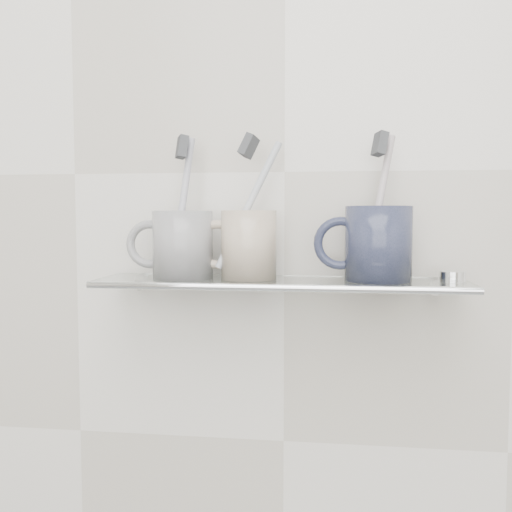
% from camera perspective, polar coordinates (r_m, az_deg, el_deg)
% --- Properties ---
extents(wall_back, '(2.50, 0.00, 2.50)m').
position_cam_1_polar(wall_back, '(0.83, 2.87, 8.40)').
color(wall_back, silver).
rests_on(wall_back, ground).
extents(shelf_glass, '(0.50, 0.12, 0.01)m').
position_cam_1_polar(shelf_glass, '(0.78, 2.46, -2.67)').
color(shelf_glass, silver).
rests_on(shelf_glass, wall_back).
extents(shelf_rail, '(0.50, 0.01, 0.01)m').
position_cam_1_polar(shelf_rail, '(0.72, 2.06, -3.19)').
color(shelf_rail, silver).
rests_on(shelf_rail, shelf_glass).
extents(bracket_left, '(0.02, 0.03, 0.02)m').
position_cam_1_polar(bracket_left, '(0.87, -11.25, -2.77)').
color(bracket_left, silver).
rests_on(bracket_left, wall_back).
extents(bracket_right, '(0.02, 0.03, 0.02)m').
position_cam_1_polar(bracket_right, '(0.83, 17.33, -3.15)').
color(bracket_right, silver).
rests_on(bracket_right, wall_back).
extents(mug_left, '(0.09, 0.09, 0.09)m').
position_cam_1_polar(mug_left, '(0.80, -7.33, 1.15)').
color(mug_left, white).
rests_on(mug_left, shelf_glass).
extents(mug_left_handle, '(0.07, 0.01, 0.07)m').
position_cam_1_polar(mug_left_handle, '(0.81, -10.58, 1.16)').
color(mug_left_handle, white).
rests_on(mug_left_handle, mug_left).
extents(toothbrush_left, '(0.03, 0.04, 0.19)m').
position_cam_1_polar(toothbrush_left, '(0.80, -7.36, 5.04)').
color(toothbrush_left, '#ABAABD').
rests_on(toothbrush_left, mug_left).
extents(bristles_left, '(0.02, 0.03, 0.03)m').
position_cam_1_polar(bristles_left, '(0.80, -7.42, 10.75)').
color(bristles_left, '#3B3D41').
rests_on(bristles_left, toothbrush_left).
extents(mug_center, '(0.10, 0.10, 0.09)m').
position_cam_1_polar(mug_center, '(0.78, -0.73, 1.13)').
color(mug_center, beige).
rests_on(mug_center, shelf_glass).
extents(mug_center_handle, '(0.07, 0.01, 0.07)m').
position_cam_1_polar(mug_center_handle, '(0.79, -3.89, 1.15)').
color(mug_center_handle, beige).
rests_on(mug_center_handle, mug_center).
extents(toothbrush_center, '(0.09, 0.03, 0.18)m').
position_cam_1_polar(toothbrush_center, '(0.78, -0.73, 5.10)').
color(toothbrush_center, silver).
rests_on(toothbrush_center, mug_center).
extents(bristles_center, '(0.03, 0.03, 0.04)m').
position_cam_1_polar(bristles_center, '(0.79, -0.74, 10.95)').
color(bristles_center, '#3B3D41').
rests_on(bristles_center, toothbrush_center).
extents(mug_right, '(0.10, 0.10, 0.10)m').
position_cam_1_polar(mug_right, '(0.78, 12.14, 1.23)').
color(mug_right, '#1B2034').
rests_on(mug_right, shelf_glass).
extents(mug_right_handle, '(0.07, 0.01, 0.07)m').
position_cam_1_polar(mug_right_handle, '(0.77, 8.43, 1.26)').
color(mug_right_handle, '#1B2034').
rests_on(mug_right_handle, mug_right).
extents(toothbrush_right, '(0.05, 0.04, 0.19)m').
position_cam_1_polar(toothbrush_right, '(0.77, 12.20, 5.02)').
color(toothbrush_right, '#C3A9A5').
rests_on(toothbrush_right, mug_right).
extents(bristles_right, '(0.02, 0.03, 0.03)m').
position_cam_1_polar(bristles_right, '(0.78, 12.29, 10.90)').
color(bristles_right, '#3B3D41').
rests_on(bristles_right, toothbrush_right).
extents(chrome_cap, '(0.03, 0.03, 0.01)m').
position_cam_1_polar(chrome_cap, '(0.79, 19.07, -1.95)').
color(chrome_cap, silver).
rests_on(chrome_cap, shelf_glass).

